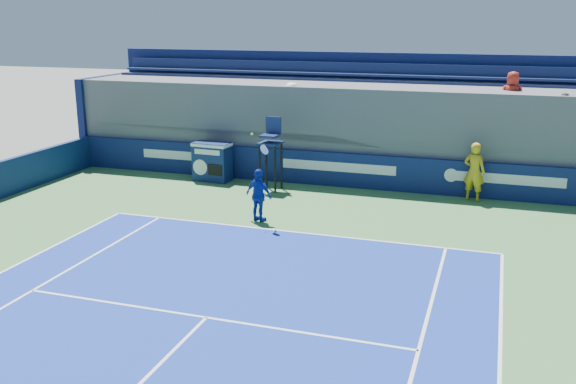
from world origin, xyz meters
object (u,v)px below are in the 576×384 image
(ball_person, at_px, (474,172))
(match_clock, at_px, (212,161))
(tennis_player, at_px, (259,195))
(umpire_chair, at_px, (271,146))

(ball_person, relative_size, match_clock, 1.36)
(ball_person, xyz_separation_m, match_clock, (-9.03, -0.23, -0.22))
(ball_person, distance_m, match_clock, 9.03)
(match_clock, relative_size, tennis_player, 0.54)
(ball_person, height_order, match_clock, ball_person)
(tennis_player, bearing_deg, match_clock, 129.82)
(ball_person, height_order, tennis_player, tennis_player)
(umpire_chair, xyz_separation_m, tennis_player, (0.87, -3.44, -0.74))
(match_clock, xyz_separation_m, umpire_chair, (2.42, -0.50, 0.79))
(ball_person, relative_size, umpire_chair, 0.77)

